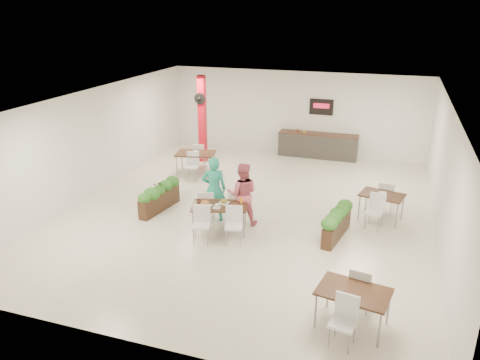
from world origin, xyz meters
name	(u,v)px	position (x,y,z in m)	size (l,w,h in m)	color
ground	(249,210)	(0.00, 0.00, 0.00)	(12.00, 12.00, 0.00)	beige
room_shell	(250,143)	(0.00, 0.00, 2.01)	(10.10, 12.10, 3.22)	white
red_column	(202,118)	(-3.00, 3.79, 1.64)	(0.40, 0.41, 3.20)	red
service_counter	(318,145)	(1.00, 5.65, 0.49)	(3.00, 0.64, 2.20)	#2C2A27
main_table	(219,209)	(-0.32, -1.54, 0.64)	(1.61, 1.89, 0.92)	black
diner_man	(214,189)	(-0.71, -0.88, 0.90)	(0.65, 0.43, 1.79)	teal
diner_woman	(242,194)	(0.09, -0.88, 0.85)	(0.83, 0.65, 1.71)	#D15D70
planter_left	(159,194)	(-2.43, -0.79, 0.49)	(0.60, 1.71, 0.89)	black
planter_right	(337,220)	(2.59, -0.90, 0.48)	(0.63, 1.67, 0.87)	black
side_table_a	(196,156)	(-2.70, 2.43, 0.64)	(1.45, 1.67, 0.92)	black
side_table_b	(382,199)	(3.59, 0.53, 0.62)	(1.27, 1.67, 0.92)	black
side_table_c	(353,296)	(3.32, -4.35, 0.63)	(1.38, 1.67, 0.92)	black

